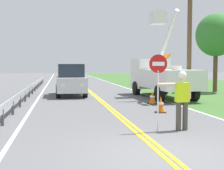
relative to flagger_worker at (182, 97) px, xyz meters
The scene contains 15 objects.
ground_plane 2.88m from the flagger_worker, 121.15° to the right, with size 160.00×160.00×0.00m, color #5B5B5E.
grass_verge_right 20.47m from the flagger_worker, 60.02° to the left, with size 16.00×110.00×0.01m, color #3D662D.
centerline_yellow_left 17.80m from the flagger_worker, 94.77° to the left, with size 0.11×110.00×0.01m, color yellow.
centerline_yellow_right 17.78m from the flagger_worker, 94.19° to the left, with size 0.11×110.00×0.01m, color yellow.
edge_line_right 17.87m from the flagger_worker, 82.88° to the left, with size 0.12×110.00×0.01m, color silver.
edge_line_left 18.42m from the flagger_worker, 105.73° to the left, with size 0.12×110.00×0.01m, color silver.
flagger_worker is the anchor object (origin of this frame).
stop_sign_paddle 1.02m from the flagger_worker, behind, with size 0.56×0.04×2.33m.
utility_bucket_truck 10.05m from the flagger_worker, 74.87° to the left, with size 2.67×6.91×5.46m.
oncoming_suv_nearest 11.87m from the flagger_worker, 104.49° to the left, with size 1.97×4.63×2.10m.
utility_pole_near 10.09m from the flagger_worker, 64.58° to the left, with size 1.80×0.28×8.86m.
traffic_cone_lead 3.62m from the flagger_worker, 81.26° to the left, with size 0.40×0.40×0.70m.
traffic_cone_mid 6.48m from the flagger_worker, 80.45° to the left, with size 0.40×0.40×0.70m.
guardrail_left_shoulder 13.25m from the flagger_worker, 114.97° to the left, with size 0.10×32.00×0.71m.
roadside_tree_verge 15.00m from the flagger_worker, 57.46° to the left, with size 3.00×3.00×5.90m.
Camera 1 is at (-2.31, -6.42, 1.99)m, focal length 48.45 mm.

